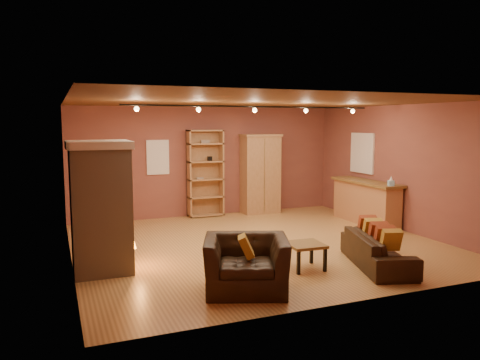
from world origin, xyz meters
name	(u,v)px	position (x,y,z in m)	size (l,w,h in m)	color
floor	(258,244)	(0.00, 0.00, 0.00)	(7.00, 7.00, 0.00)	#A4713A
ceiling	(259,102)	(0.00, 0.00, 2.80)	(7.00, 7.00, 0.00)	brown
back_wall	(207,162)	(0.00, 3.25, 1.40)	(7.00, 0.02, 2.80)	brown
left_wall	(69,183)	(-3.50, 0.00, 1.40)	(0.02, 6.50, 2.80)	brown
right_wall	(401,168)	(3.50, 0.00, 1.40)	(0.02, 6.50, 2.80)	brown
fireplace	(101,207)	(-3.04, -0.60, 1.06)	(1.01, 0.98, 2.12)	tan
back_window	(158,157)	(-1.30, 3.23, 1.55)	(0.56, 0.04, 0.86)	white
bookcase	(205,172)	(-0.11, 3.13, 1.13)	(0.91, 0.35, 2.23)	tan
armoire	(260,174)	(1.39, 2.98, 1.06)	(1.04, 0.59, 2.10)	tan
bar_counter	(366,202)	(3.20, 0.84, 0.52)	(0.58, 2.14, 1.03)	tan
tissue_box	(391,182)	(3.15, -0.09, 1.11)	(0.14, 0.14, 0.21)	#96CEF0
right_window	(362,153)	(3.47, 1.40, 1.65)	(0.05, 0.90, 1.00)	white
loveseat	(378,244)	(1.28, -2.06, 0.38)	(1.09, 1.94, 0.77)	black
armchair	(246,255)	(-1.22, -2.29, 0.52)	(1.38, 1.14, 1.04)	black
coffee_table	(305,247)	(0.08, -1.73, 0.37)	(0.60, 0.60, 0.43)	brown
track_rail	(255,108)	(0.00, 0.20, 2.69)	(5.20, 0.09, 0.13)	black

